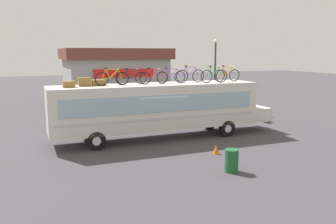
{
  "coord_description": "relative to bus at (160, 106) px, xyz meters",
  "views": [
    {
      "loc": [
        -6.52,
        -17.64,
        4.72
      ],
      "look_at": [
        0.69,
        0.0,
        1.46
      ],
      "focal_mm": 36.91,
      "sensor_mm": 36.0,
      "label": 1
    }
  ],
  "objects": [
    {
      "name": "ground_plane",
      "position": [
        -0.21,
        -0.0,
        -1.81
      ],
      "size": [
        120.0,
        120.0,
        0.0
      ],
      "primitive_type": "plane",
      "color": "#423F44"
    },
    {
      "name": "bus",
      "position": [
        0.0,
        0.0,
        0.0
      ],
      "size": [
        12.87,
        2.44,
        3.06
      ],
      "color": "silver",
      "rests_on": "ground"
    },
    {
      "name": "luggage_bag_1",
      "position": [
        -4.85,
        -0.1,
        1.4
      ],
      "size": [
        0.58,
        0.51,
        0.31
      ],
      "primitive_type": "cube",
      "color": "olive",
      "rests_on": "bus"
    },
    {
      "name": "luggage_bag_2",
      "position": [
        -4.03,
        0.23,
        1.47
      ],
      "size": [
        0.62,
        0.34,
        0.44
      ],
      "primitive_type": "cube",
      "color": "olive",
      "rests_on": "bus"
    },
    {
      "name": "luggage_bag_3",
      "position": [
        -3.31,
        0.29,
        1.4
      ],
      "size": [
        0.68,
        0.42,
        0.31
      ],
      "primitive_type": "cube",
      "color": "olive",
      "rests_on": "bus"
    },
    {
      "name": "rooftop_bicycle_1",
      "position": [
        -2.65,
        0.06,
        1.63
      ],
      "size": [
        1.78,
        0.44,
        0.93
      ],
      "color": "black",
      "rests_on": "bus"
    },
    {
      "name": "rooftop_bicycle_2",
      "position": [
        -1.5,
        0.35,
        1.61
      ],
      "size": [
        1.68,
        0.44,
        0.87
      ],
      "color": "black",
      "rests_on": "bus"
    },
    {
      "name": "rooftop_bicycle_3",
      "position": [
        -0.34,
        0.07,
        1.61
      ],
      "size": [
        1.66,
        0.44,
        0.88
      ],
      "color": "black",
      "rests_on": "bus"
    },
    {
      "name": "rooftop_bicycle_4",
      "position": [
        0.79,
        0.32,
        1.62
      ],
      "size": [
        1.74,
        0.44,
        0.88
      ],
      "color": "black",
      "rests_on": "bus"
    },
    {
      "name": "rooftop_bicycle_5",
      "position": [
        1.91,
        0.18,
        1.65
      ],
      "size": [
        1.75,
        0.44,
        0.98
      ],
      "color": "black",
      "rests_on": "bus"
    },
    {
      "name": "rooftop_bicycle_6",
      "position": [
        3.14,
        -0.41,
        1.65
      ],
      "size": [
        1.7,
        0.44,
        0.97
      ],
      "color": "black",
      "rests_on": "bus"
    },
    {
      "name": "rooftop_bicycle_7",
      "position": [
        4.23,
        -0.02,
        1.64
      ],
      "size": [
        1.75,
        0.44,
        0.95
      ],
      "color": "black",
      "rests_on": "bus"
    },
    {
      "name": "roadside_building",
      "position": [
        1.15,
        15.59,
        0.83
      ],
      "size": [
        9.63,
        7.9,
        5.14
      ],
      "color": "#9E9E99",
      "rests_on": "ground"
    },
    {
      "name": "trash_bin",
      "position": [
        0.67,
        -6.28,
        -1.35
      ],
      "size": [
        0.55,
        0.55,
        0.93
      ],
      "primitive_type": "cylinder",
      "color": "#1E592D",
      "rests_on": "ground"
    },
    {
      "name": "traffic_cone",
      "position": [
        1.35,
        -3.87,
        -1.58
      ],
      "size": [
        0.3,
        0.3,
        0.45
      ],
      "primitive_type": "cone",
      "color": "orange",
      "rests_on": "ground"
    },
    {
      "name": "street_lamp",
      "position": [
        7.42,
        6.91,
        1.67
      ],
      "size": [
        0.33,
        0.33,
        5.81
      ],
      "color": "#38383D",
      "rests_on": "ground"
    }
  ]
}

